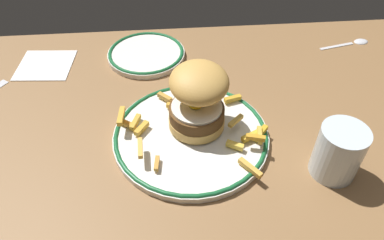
% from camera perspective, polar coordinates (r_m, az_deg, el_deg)
% --- Properties ---
extents(ground_plane, '(1.36, 0.88, 0.04)m').
position_cam_1_polar(ground_plane, '(0.66, 0.14, -6.77)').
color(ground_plane, olive).
extents(dinner_plate, '(0.28, 0.28, 0.02)m').
position_cam_1_polar(dinner_plate, '(0.66, 0.00, -2.35)').
color(dinner_plate, white).
rests_on(dinner_plate, ground_plane).
extents(burger, '(0.11, 0.12, 0.12)m').
position_cam_1_polar(burger, '(0.64, 0.93, 3.42)').
color(burger, tan).
rests_on(burger, dinner_plate).
extents(fries_pile, '(0.27, 0.26, 0.03)m').
position_cam_1_polar(fries_pile, '(0.66, 0.82, -0.69)').
color(fries_pile, gold).
rests_on(fries_pile, dinner_plate).
extents(water_glass, '(0.08, 0.08, 0.09)m').
position_cam_1_polar(water_glass, '(0.63, 21.79, -4.97)').
color(water_glass, silver).
rests_on(water_glass, ground_plane).
extents(side_plate, '(0.18, 0.18, 0.02)m').
position_cam_1_polar(side_plate, '(0.87, -7.16, 10.25)').
color(side_plate, white).
rests_on(side_plate, ground_plane).
extents(spoon, '(0.13, 0.05, 0.01)m').
position_cam_1_polar(spoon, '(1.00, 24.29, 11.12)').
color(spoon, silver).
rests_on(spoon, ground_plane).
extents(napkin, '(0.13, 0.13, 0.00)m').
position_cam_1_polar(napkin, '(0.90, -21.95, 8.02)').
color(napkin, white).
rests_on(napkin, ground_plane).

